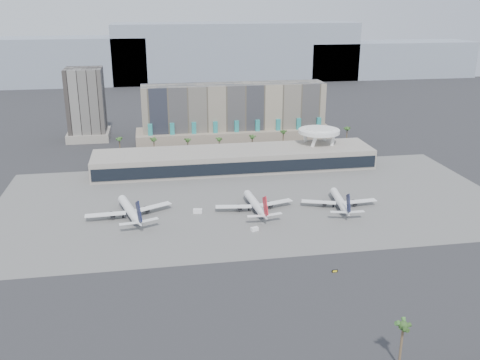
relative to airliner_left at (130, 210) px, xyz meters
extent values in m
plane|color=#232326|center=(61.50, -43.27, -3.80)|extent=(900.00, 900.00, 0.00)
cube|color=#5B5B59|center=(61.50, 11.73, -3.77)|extent=(260.00, 130.00, 0.06)
cube|color=gray|center=(-118.50, 426.73, 23.70)|extent=(260.00, 60.00, 55.00)
cube|color=gray|center=(121.50, 426.73, 31.20)|extent=(300.00, 60.00, 70.00)
cube|color=gray|center=(321.50, 426.73, 18.70)|extent=(220.00, 60.00, 45.00)
cube|color=gray|center=(71.50, 131.73, 17.20)|extent=(130.00, 22.00, 42.00)
cube|color=tan|center=(71.50, 129.73, 1.20)|extent=(140.00, 30.00, 10.00)
cube|color=teal|center=(11.50, 119.73, 5.20)|extent=(3.00, 2.00, 18.00)
cube|color=teal|center=(26.50, 119.73, 5.20)|extent=(3.00, 2.00, 18.00)
cube|color=teal|center=(41.50, 119.73, 5.20)|extent=(3.00, 2.00, 18.00)
cube|color=teal|center=(56.50, 119.73, 5.20)|extent=(3.00, 2.00, 18.00)
cube|color=teal|center=(71.50, 119.73, 5.20)|extent=(3.00, 2.00, 18.00)
cube|color=teal|center=(86.50, 119.73, 5.20)|extent=(3.00, 2.00, 18.00)
cube|color=teal|center=(101.50, 119.73, 5.20)|extent=(3.00, 2.00, 18.00)
cube|color=teal|center=(116.50, 119.73, 5.20)|extent=(3.00, 2.00, 18.00)
cube|color=teal|center=(131.50, 119.73, 5.20)|extent=(3.00, 2.00, 18.00)
cube|color=black|center=(-33.50, 156.73, 22.20)|extent=(26.00, 26.00, 52.00)
cube|color=#A1988D|center=(-33.50, 156.73, -0.80)|extent=(30.00, 30.00, 6.00)
cube|color=#A1988D|center=(61.50, 66.73, 2.20)|extent=(170.00, 32.00, 12.00)
cube|color=black|center=(61.50, 50.53, 1.70)|extent=(168.00, 0.60, 7.00)
cube|color=black|center=(61.50, 66.73, 9.45)|extent=(170.00, 12.00, 2.50)
cylinder|color=white|center=(122.87, 79.09, 7.20)|extent=(6.98, 6.99, 21.89)
cylinder|color=white|center=(110.14, 79.09, 7.20)|extent=(6.98, 6.99, 21.89)
cylinder|color=white|center=(110.14, 66.36, 7.20)|extent=(6.98, 6.99, 21.89)
cylinder|color=white|center=(122.87, 66.36, 7.20)|extent=(6.98, 6.99, 21.89)
cylinder|color=white|center=(116.50, 72.73, 16.20)|extent=(26.00, 26.00, 2.20)
cylinder|color=white|center=(116.50, 72.73, 17.50)|extent=(16.00, 16.00, 1.20)
cylinder|color=brown|center=(-8.50, 101.73, 2.20)|extent=(0.70, 0.70, 12.00)
sphere|color=#2E5020|center=(-8.50, 101.73, 7.90)|extent=(2.80, 2.80, 2.80)
cylinder|color=brown|center=(13.50, 101.73, 2.20)|extent=(0.70, 0.70, 12.00)
sphere|color=#2E5020|center=(13.50, 101.73, 7.90)|extent=(2.80, 2.80, 2.80)
cylinder|color=brown|center=(35.50, 101.73, 2.20)|extent=(0.70, 0.70, 12.00)
sphere|color=#2E5020|center=(35.50, 101.73, 7.90)|extent=(2.80, 2.80, 2.80)
cylinder|color=brown|center=(56.50, 101.73, 2.20)|extent=(0.70, 0.70, 12.00)
sphere|color=#2E5020|center=(56.50, 101.73, 7.90)|extent=(2.80, 2.80, 2.80)
cylinder|color=brown|center=(79.50, 101.73, 2.20)|extent=(0.70, 0.70, 12.00)
sphere|color=#2E5020|center=(79.50, 101.73, 7.90)|extent=(2.80, 2.80, 2.80)
cylinder|color=brown|center=(101.50, 101.73, 2.20)|extent=(0.70, 0.70, 12.00)
sphere|color=#2E5020|center=(101.50, 101.73, 7.90)|extent=(2.80, 2.80, 2.80)
cylinder|color=brown|center=(123.50, 101.73, 2.20)|extent=(0.70, 0.70, 12.00)
sphere|color=#2E5020|center=(123.50, 101.73, 7.90)|extent=(2.80, 2.80, 2.80)
cylinder|color=brown|center=(146.50, 101.73, 2.20)|extent=(0.70, 0.70, 12.00)
sphere|color=#2E5020|center=(146.50, 101.73, 7.90)|extent=(2.80, 2.80, 2.80)
cylinder|color=white|center=(-0.48, 1.81, -0.02)|extent=(11.45, 28.69, 4.19)
cylinder|color=black|center=(-0.48, 1.81, -0.18)|extent=(11.22, 28.12, 4.11)
cone|color=white|center=(-4.73, 17.63, -0.02)|extent=(5.27, 5.64, 4.19)
cone|color=white|center=(4.30, -16.05, 0.29)|extent=(6.49, 10.19, 4.19)
cube|color=white|center=(-11.34, -2.19, -0.65)|extent=(19.05, 5.18, 0.37)
cube|color=white|center=(10.92, 3.78, -0.65)|extent=(18.71, 12.30, 0.37)
cylinder|color=black|center=(-8.44, -0.87, -1.70)|extent=(3.31, 4.64, 2.31)
cylinder|color=black|center=(7.75, 3.47, -1.70)|extent=(3.31, 4.64, 2.31)
cube|color=black|center=(4.71, -17.56, 5.74)|extent=(2.97, 9.33, 11.03)
cube|color=white|center=(0.02, -18.28, 0.81)|extent=(8.60, 3.31, 0.26)
cube|color=white|center=(9.13, -15.84, 0.81)|extent=(8.62, 5.40, 0.26)
cylinder|color=black|center=(-3.37, 12.57, -2.96)|extent=(0.52, 0.52, 1.68)
cylinder|color=black|center=(-3.45, -0.08, -2.96)|extent=(0.73, 0.73, 1.68)
cylinder|color=black|center=(3.03, 1.66, -2.96)|extent=(0.73, 0.73, 1.68)
cylinder|color=white|center=(60.65, -0.19, -0.26)|extent=(6.03, 27.02, 3.93)
cylinder|color=black|center=(60.65, -0.19, -0.41)|extent=(5.91, 26.48, 3.85)
cone|color=white|center=(59.44, 15.12, -0.26)|extent=(4.26, 4.72, 3.93)
cone|color=white|center=(62.02, -17.46, 0.03)|extent=(4.61, 9.12, 3.93)
cube|color=white|center=(49.96, -2.03, -0.85)|extent=(18.04, 6.19, 0.34)
cube|color=white|center=(71.50, -0.32, -0.85)|extent=(18.06, 8.80, 0.34)
cylinder|color=black|center=(52.86, -1.30, -1.83)|extent=(2.46, 4.09, 2.16)
cylinder|color=black|center=(68.52, -0.06, -1.83)|extent=(2.46, 4.09, 2.16)
cube|color=red|center=(62.14, -18.93, 5.14)|extent=(1.19, 8.93, 10.34)
cube|color=white|center=(57.69, -18.79, 0.53)|extent=(7.97, 2.63, 0.25)
cube|color=white|center=(66.50, -18.09, 0.53)|extent=(8.14, 3.81, 0.25)
cylinder|color=black|center=(59.83, 10.22, -3.01)|extent=(0.49, 0.49, 1.57)
cylinder|color=black|center=(57.60, -1.42, -3.01)|extent=(0.69, 0.69, 1.57)
cylinder|color=black|center=(63.86, -0.92, -3.01)|extent=(0.69, 0.69, 1.57)
cylinder|color=white|center=(103.66, -3.18, -0.36)|extent=(6.98, 26.28, 3.81)
cylinder|color=black|center=(103.66, -3.18, -0.51)|extent=(6.84, 25.76, 3.74)
cone|color=white|center=(105.49, 11.62, -0.36)|extent=(4.31, 4.73, 3.81)
cone|color=white|center=(101.59, -19.87, -0.08)|extent=(4.84, 8.99, 3.81)
cube|color=white|center=(93.13, -2.83, -0.93)|extent=(17.47, 9.21, 0.33)
cube|color=white|center=(113.95, -5.41, -0.93)|extent=(17.43, 5.28, 0.33)
cylinder|color=black|center=(96.03, -2.71, -1.89)|extent=(2.55, 4.04, 2.10)
cylinder|color=black|center=(111.17, -4.59, -1.89)|extent=(2.55, 4.04, 2.10)
cube|color=black|center=(101.41, -21.29, 4.88)|extent=(1.54, 8.65, 10.04)
cube|color=white|center=(97.21, -20.29, 0.40)|extent=(7.91, 4.01, 0.24)
cube|color=white|center=(105.73, -21.35, 0.40)|extent=(7.66, 2.22, 0.24)
cylinder|color=black|center=(104.91, 6.89, -3.03)|extent=(0.48, 0.48, 1.53)
cylinder|color=black|center=(100.51, -3.75, -3.03)|extent=(0.67, 0.67, 1.53)
cylinder|color=black|center=(106.57, -4.50, -3.03)|extent=(0.67, 0.67, 1.53)
cube|color=white|center=(32.44, -0.31, -2.73)|extent=(4.69, 3.00, 2.12)
cube|color=white|center=(55.86, -25.48, -2.93)|extent=(3.80, 2.90, 1.73)
cube|color=black|center=(78.83, -68.34, -3.27)|extent=(2.33, 0.33, 1.06)
cube|color=yellow|center=(78.83, -68.53, -3.27)|extent=(1.69, 0.06, 0.63)
cylinder|color=black|center=(77.99, -68.34, -3.48)|extent=(0.13, 0.13, 0.63)
cylinder|color=black|center=(79.68, -68.34, -3.48)|extent=(0.13, 0.13, 0.63)
cylinder|color=brown|center=(78.50, -124.36, 3.17)|extent=(0.70, 0.70, 13.94)
sphere|color=#2E5020|center=(78.50, -124.36, 9.84)|extent=(2.80, 2.80, 2.80)
camera|label=1|loc=(12.15, -242.23, 96.75)|focal=40.00mm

